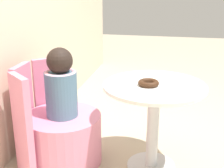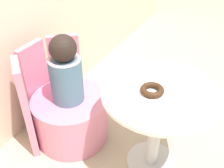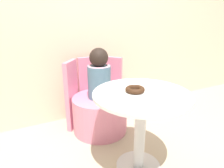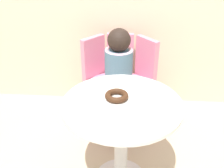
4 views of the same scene
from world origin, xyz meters
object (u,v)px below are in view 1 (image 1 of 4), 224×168
round_table (154,106)px  tub_chair (64,138)px  child_figure (61,85)px  donut (149,83)px

round_table → tub_chair: (-0.05, 0.69, -0.31)m
round_table → tub_chair: bearing=94.4°
tub_chair → child_figure: 0.45m
round_table → donut: (-0.04, 0.04, 0.19)m
child_figure → donut: bearing=-88.4°
round_table → child_figure: child_figure is taller
child_figure → round_table: bearing=-85.6°
child_figure → tub_chair: bearing=180.0°
donut → round_table: bearing=-49.3°
round_table → donut: size_ratio=5.00×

